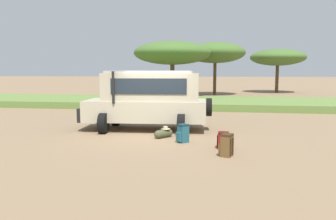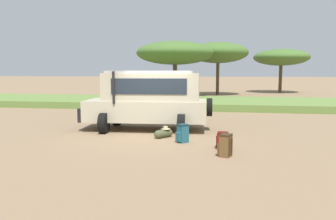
{
  "view_description": "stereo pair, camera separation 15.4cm",
  "coord_description": "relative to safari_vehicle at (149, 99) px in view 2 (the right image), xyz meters",
  "views": [
    {
      "loc": [
        2.42,
        -12.07,
        2.38
      ],
      "look_at": [
        0.5,
        -0.31,
        1.0
      ],
      "focal_mm": 35.0,
      "sensor_mm": 36.0,
      "label": 1
    },
    {
      "loc": [
        2.57,
        -12.04,
        2.38
      ],
      "look_at": [
        0.5,
        -0.31,
        1.0
      ],
      "focal_mm": 35.0,
      "sensor_mm": 36.0,
      "label": 2
    }
  ],
  "objects": [
    {
      "name": "acacia_tree_centre_back",
      "position": [
        9.37,
        26.82,
        2.77
      ],
      "size": [
        6.3,
        6.68,
        5.03
      ],
      "color": "brown",
      "rests_on": "ground_plane"
    },
    {
      "name": "ground_plane",
      "position": [
        0.53,
        -1.04,
        -1.29
      ],
      "size": [
        320.0,
        320.0,
        0.0
      ],
      "primitive_type": "plane",
      "color": "#8C7051"
    },
    {
      "name": "grass_bank",
      "position": [
        0.53,
        10.14,
        -1.07
      ],
      "size": [
        120.0,
        7.0,
        0.44
      ],
      "color": "olive",
      "rests_on": "ground_plane"
    },
    {
      "name": "safari_vehicle",
      "position": [
        0.0,
        0.0,
        0.0
      ],
      "size": [
        5.42,
        2.95,
        2.44
      ],
      "color": "beige",
      "rests_on": "ground_plane"
    },
    {
      "name": "backpack_near_rear_wheel",
      "position": [
        3.13,
        -3.85,
        -0.98
      ],
      "size": [
        0.43,
        0.44,
        0.65
      ],
      "color": "brown",
      "rests_on": "ground_plane"
    },
    {
      "name": "duffel_bag_low_black_case",
      "position": [
        0.9,
        -1.5,
        -1.14
      ],
      "size": [
        0.61,
        0.68,
        0.4
      ],
      "color": "#4C5133",
      "rests_on": "ground_plane"
    },
    {
      "name": "acacia_tree_left_mid",
      "position": [
        2.27,
        21.6,
        3.07
      ],
      "size": [
        6.21,
        6.29,
        5.44
      ],
      "color": "brown",
      "rests_on": "ground_plane"
    },
    {
      "name": "acacia_tree_far_left",
      "position": [
        -1.59,
        17.32,
        2.83
      ],
      "size": [
        7.11,
        7.81,
        5.21
      ],
      "color": "brown",
      "rests_on": "ground_plane"
    },
    {
      "name": "backpack_cluster_center",
      "position": [
        3.06,
        -2.92,
        -1.04
      ],
      "size": [
        0.44,
        0.4,
        0.52
      ],
      "color": "maroon",
      "rests_on": "ground_plane"
    },
    {
      "name": "backpack_beside_front_wheel",
      "position": [
        1.69,
        -2.21,
        -0.99
      ],
      "size": [
        0.46,
        0.45,
        0.63
      ],
      "color": "#235B6B",
      "rests_on": "ground_plane"
    }
  ]
}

